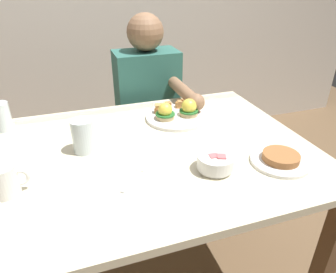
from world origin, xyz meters
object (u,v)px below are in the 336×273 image
dining_table (150,173)px  fork (135,176)px  fruit_bowl (215,162)px  diner_person (150,106)px  eggs_benedict_plate (177,113)px  water_glass_far (2,119)px  water_glass_near (84,137)px  coffee_mug (4,180)px  side_plate (280,159)px

dining_table → fork: fork is taller
fruit_bowl → diner_person: diner_person is taller
eggs_benedict_plate → water_glass_far: (-0.71, 0.12, 0.03)m
water_glass_near → coffee_mug: bearing=-143.6°
eggs_benedict_plate → diner_person: diner_person is taller
eggs_benedict_plate → water_glass_far: size_ratio=2.29×
water_glass_far → fork: bearing=-48.6°
water_glass_far → side_plate: 1.09m
fruit_bowl → fork: fruit_bowl is taller
fruit_bowl → fork: bearing=169.6°
fruit_bowl → fork: 0.26m
coffee_mug → fork: bearing=-5.7°
fruit_bowl → dining_table: bearing=130.5°
eggs_benedict_plate → diner_person: bearing=93.1°
dining_table → side_plate: size_ratio=6.00×
eggs_benedict_plate → water_glass_near: (-0.41, -0.16, 0.03)m
eggs_benedict_plate → coffee_mug: (-0.65, -0.33, 0.03)m
fruit_bowl → eggs_benedict_plate: bearing=87.4°
fork → water_glass_near: size_ratio=1.06×
dining_table → eggs_benedict_plate: 0.32m
fork → water_glass_near: (-0.14, 0.21, 0.05)m
dining_table → eggs_benedict_plate: eggs_benedict_plate is taller
water_glass_far → diner_person: 0.75m
dining_table → side_plate: bearing=-30.1°
eggs_benedict_plate → water_glass_near: bearing=-159.2°
fruit_bowl → side_plate: fruit_bowl is taller
eggs_benedict_plate → side_plate: bearing=-64.8°
dining_table → fruit_bowl: bearing=-49.5°
dining_table → diner_person: bearing=74.3°
water_glass_near → side_plate: 0.69m
water_glass_near → diner_person: 0.68m
fruit_bowl → water_glass_near: (-0.39, 0.26, 0.03)m
fork → side_plate: size_ratio=0.66×
coffee_mug → diner_person: (0.63, 0.72, -0.14)m
side_plate → diner_person: bearing=105.6°
fork → diner_person: diner_person is taller
eggs_benedict_plate → fruit_bowl: bearing=-92.6°
fruit_bowl → fork: size_ratio=0.92×
coffee_mug → side_plate: coffee_mug is taller
dining_table → water_glass_near: size_ratio=9.66×
fruit_bowl → water_glass_far: (-0.69, 0.54, 0.02)m
eggs_benedict_plate → water_glass_near: 0.44m
fruit_bowl → side_plate: (0.23, -0.03, -0.02)m
fruit_bowl → water_glass_near: water_glass_near is taller
diner_person → dining_table: bearing=-105.7°
dining_table → fruit_bowl: (0.17, -0.20, 0.14)m
dining_table → coffee_mug: bearing=-166.1°
fruit_bowl → diner_person: (-0.00, 0.80, -0.12)m
fruit_bowl → water_glass_far: size_ratio=1.02×
dining_table → water_glass_near: water_glass_near is taller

